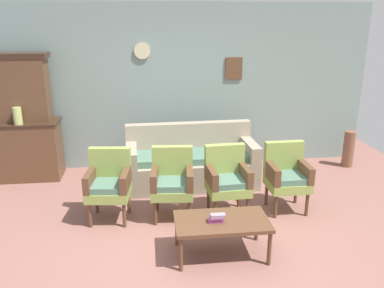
{
  "coord_description": "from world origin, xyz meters",
  "views": [
    {
      "loc": [
        -0.55,
        -3.94,
        2.48
      ],
      "look_at": [
        0.03,
        1.07,
        0.85
      ],
      "focal_mm": 37.17,
      "sensor_mm": 36.0,
      "label": 1
    }
  ],
  "objects_px": {
    "armchair_row_middle": "(172,180)",
    "book_stack_on_table": "(217,218)",
    "armchair_near_couch_end": "(227,178)",
    "armchair_by_doorway": "(109,182)",
    "armchair_near_cabinet": "(287,174)",
    "coffee_table": "(222,224)",
    "side_cabinet": "(24,150)",
    "floral_couch": "(191,164)",
    "floor_vase_by_wall": "(349,149)",
    "vase_on_cabinet": "(18,116)"
  },
  "relations": [
    {
      "from": "vase_on_cabinet",
      "to": "armchair_near_cabinet",
      "type": "bearing_deg",
      "value": -19.83
    },
    {
      "from": "coffee_table",
      "to": "book_stack_on_table",
      "type": "distance_m",
      "value": 0.12
    },
    {
      "from": "side_cabinet",
      "to": "armchair_near_couch_end",
      "type": "distance_m",
      "value": 3.33
    },
    {
      "from": "armchair_by_doorway",
      "to": "floor_vase_by_wall",
      "type": "xyz_separation_m",
      "value": [
        3.91,
        1.41,
        -0.19
      ]
    },
    {
      "from": "armchair_near_couch_end",
      "to": "floral_couch",
      "type": "bearing_deg",
      "value": 109.01
    },
    {
      "from": "floral_couch",
      "to": "armchair_near_cabinet",
      "type": "relative_size",
      "value": 2.2
    },
    {
      "from": "floor_vase_by_wall",
      "to": "book_stack_on_table",
      "type": "bearing_deg",
      "value": -138.22
    },
    {
      "from": "armchair_near_couch_end",
      "to": "armchair_by_doorway",
      "type": "bearing_deg",
      "value": 178.62
    },
    {
      "from": "floral_couch",
      "to": "armchair_near_couch_end",
      "type": "bearing_deg",
      "value": -70.99
    },
    {
      "from": "side_cabinet",
      "to": "armchair_by_doorway",
      "type": "bearing_deg",
      "value": -46.36
    },
    {
      "from": "side_cabinet",
      "to": "coffee_table",
      "type": "bearing_deg",
      "value": -42.75
    },
    {
      "from": "vase_on_cabinet",
      "to": "book_stack_on_table",
      "type": "height_order",
      "value": "vase_on_cabinet"
    },
    {
      "from": "armchair_near_couch_end",
      "to": "vase_on_cabinet",
      "type": "bearing_deg",
      "value": 154.75
    },
    {
      "from": "side_cabinet",
      "to": "armchair_by_doorway",
      "type": "height_order",
      "value": "side_cabinet"
    },
    {
      "from": "armchair_by_doorway",
      "to": "coffee_table",
      "type": "relative_size",
      "value": 0.9
    },
    {
      "from": "floral_couch",
      "to": "floor_vase_by_wall",
      "type": "distance_m",
      "value": 2.8
    },
    {
      "from": "vase_on_cabinet",
      "to": "armchair_row_middle",
      "type": "xyz_separation_m",
      "value": [
        2.21,
        -1.37,
        -0.56
      ]
    },
    {
      "from": "armchair_by_doorway",
      "to": "armchair_row_middle",
      "type": "bearing_deg",
      "value": -2.3
    },
    {
      "from": "coffee_table",
      "to": "floor_vase_by_wall",
      "type": "height_order",
      "value": "floor_vase_by_wall"
    },
    {
      "from": "armchair_row_middle",
      "to": "side_cabinet",
      "type": "bearing_deg",
      "value": 145.35
    },
    {
      "from": "side_cabinet",
      "to": "armchair_row_middle",
      "type": "bearing_deg",
      "value": -34.65
    },
    {
      "from": "vase_on_cabinet",
      "to": "coffee_table",
      "type": "distance_m",
      "value": 3.6
    },
    {
      "from": "side_cabinet",
      "to": "armchair_near_couch_end",
      "type": "bearing_deg",
      "value": -27.79
    },
    {
      "from": "side_cabinet",
      "to": "vase_on_cabinet",
      "type": "relative_size",
      "value": 4.44
    },
    {
      "from": "armchair_near_couch_end",
      "to": "book_stack_on_table",
      "type": "bearing_deg",
      "value": -107.44
    },
    {
      "from": "armchair_row_middle",
      "to": "book_stack_on_table",
      "type": "height_order",
      "value": "armchair_row_middle"
    },
    {
      "from": "side_cabinet",
      "to": "floor_vase_by_wall",
      "type": "height_order",
      "value": "side_cabinet"
    },
    {
      "from": "armchair_near_couch_end",
      "to": "book_stack_on_table",
      "type": "relative_size",
      "value": 5.01
    },
    {
      "from": "coffee_table",
      "to": "floor_vase_by_wall",
      "type": "bearing_deg",
      "value": 42.04
    },
    {
      "from": "armchair_by_doorway",
      "to": "armchair_near_couch_end",
      "type": "bearing_deg",
      "value": -1.38
    },
    {
      "from": "armchair_by_doorway",
      "to": "armchair_near_cabinet",
      "type": "distance_m",
      "value": 2.3
    },
    {
      "from": "vase_on_cabinet",
      "to": "armchair_by_doorway",
      "type": "bearing_deg",
      "value": -43.38
    },
    {
      "from": "book_stack_on_table",
      "to": "armchair_by_doorway",
      "type": "bearing_deg",
      "value": 139.59
    },
    {
      "from": "floor_vase_by_wall",
      "to": "floral_couch",
      "type": "bearing_deg",
      "value": -171.09
    },
    {
      "from": "floral_couch",
      "to": "book_stack_on_table",
      "type": "xyz_separation_m",
      "value": [
        0.04,
        -2.0,
        0.14
      ]
    },
    {
      "from": "armchair_near_cabinet",
      "to": "coffee_table",
      "type": "relative_size",
      "value": 0.9
    },
    {
      "from": "armchair_near_cabinet",
      "to": "book_stack_on_table",
      "type": "relative_size",
      "value": 5.01
    },
    {
      "from": "floral_couch",
      "to": "coffee_table",
      "type": "bearing_deg",
      "value": -86.9
    },
    {
      "from": "floral_couch",
      "to": "coffee_table",
      "type": "relative_size",
      "value": 1.98
    },
    {
      "from": "armchair_row_middle",
      "to": "armchair_near_couch_end",
      "type": "distance_m",
      "value": 0.71
    },
    {
      "from": "armchair_near_cabinet",
      "to": "armchair_row_middle",
      "type": "bearing_deg",
      "value": -178.87
    },
    {
      "from": "book_stack_on_table",
      "to": "floor_vase_by_wall",
      "type": "xyz_separation_m",
      "value": [
        2.72,
        2.43,
        -0.16
      ]
    },
    {
      "from": "armchair_row_middle",
      "to": "floor_vase_by_wall",
      "type": "xyz_separation_m",
      "value": [
        3.12,
        1.45,
        -0.19
      ]
    },
    {
      "from": "side_cabinet",
      "to": "armchair_row_middle",
      "type": "height_order",
      "value": "side_cabinet"
    },
    {
      "from": "vase_on_cabinet",
      "to": "armchair_near_couch_end",
      "type": "distance_m",
      "value": 3.27
    },
    {
      "from": "armchair_row_middle",
      "to": "coffee_table",
      "type": "xyz_separation_m",
      "value": [
        0.46,
        -0.95,
        -0.12
      ]
    },
    {
      "from": "armchair_near_couch_end",
      "to": "side_cabinet",
      "type": "bearing_deg",
      "value": 152.21
    },
    {
      "from": "armchair_row_middle",
      "to": "armchair_near_couch_end",
      "type": "bearing_deg",
      "value": -0.34
    },
    {
      "from": "side_cabinet",
      "to": "armchair_by_doorway",
      "type": "distance_m",
      "value": 2.09
    },
    {
      "from": "side_cabinet",
      "to": "vase_on_cabinet",
      "type": "xyz_separation_m",
      "value": [
        0.03,
        -0.18,
        0.59
      ]
    }
  ]
}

